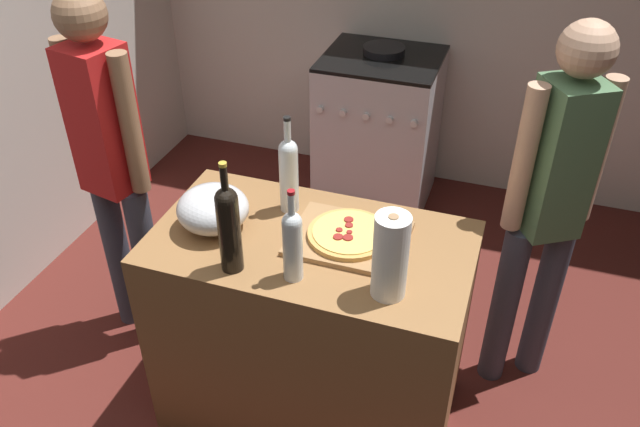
{
  "coord_description": "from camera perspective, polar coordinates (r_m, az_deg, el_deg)",
  "views": [
    {
      "loc": [
        0.47,
        -1.06,
        2.27
      ],
      "look_at": [
        -0.14,
        0.73,
        0.93
      ],
      "focal_mm": 36.34,
      "sensor_mm": 36.0,
      "label": 1
    }
  ],
  "objects": [
    {
      "name": "pizza",
      "position": [
        2.25,
        2.56,
        -1.79
      ],
      "size": [
        0.29,
        0.29,
        0.03
      ],
      "color": "tan",
      "rests_on": "cutting_board"
    },
    {
      "name": "mixing_bowl",
      "position": [
        2.32,
        -9.41,
        0.41
      ],
      "size": [
        0.26,
        0.26,
        0.16
      ],
      "color": "#B2B2B7",
      "rests_on": "counter"
    },
    {
      "name": "kitchen_wall_left",
      "position": [
        3.46,
        -25.65,
        15.71
      ],
      "size": [
        0.1,
        3.22,
        2.6
      ],
      "primitive_type": "cube",
      "color": "beige",
      "rests_on": "ground_plane"
    },
    {
      "name": "paper_towel_roll",
      "position": [
        1.98,
        6.22,
        -3.78
      ],
      "size": [
        0.11,
        0.11,
        0.3
      ],
      "color": "white",
      "rests_on": "counter"
    },
    {
      "name": "person_in_stripes",
      "position": [
        2.78,
        -17.91,
        4.53
      ],
      "size": [
        0.37,
        0.24,
        1.62
      ],
      "color": "#383D4C",
      "rests_on": "ground_plane"
    },
    {
      "name": "person_in_red",
      "position": [
        2.56,
        19.54,
        0.94
      ],
      "size": [
        0.32,
        0.27,
        1.6
      ],
      "color": "#383D4C",
      "rests_on": "ground_plane"
    },
    {
      "name": "wine_bottle_amber",
      "position": [
        2.03,
        -2.43,
        -2.56
      ],
      "size": [
        0.06,
        0.06,
        0.33
      ],
      "color": "silver",
      "rests_on": "counter"
    },
    {
      "name": "wine_bottle_clear",
      "position": [
        2.07,
        -8.04,
        -1.06
      ],
      "size": [
        0.07,
        0.07,
        0.4
      ],
      "color": "black",
      "rests_on": "counter"
    },
    {
      "name": "wine_bottle_green",
      "position": [
        2.34,
        -2.78,
        3.69
      ],
      "size": [
        0.07,
        0.07,
        0.38
      ],
      "color": "silver",
      "rests_on": "counter"
    },
    {
      "name": "counter",
      "position": [
        2.56,
        -0.73,
        -10.27
      ],
      "size": [
        1.13,
        0.63,
        0.88
      ],
      "primitive_type": "cube",
      "color": "olive",
      "rests_on": "ground_plane"
    },
    {
      "name": "stove",
      "position": [
        3.87,
        5.15,
        7.28
      ],
      "size": [
        0.65,
        0.61,
        0.96
      ],
      "color": "#B7B7BC",
      "rests_on": "ground_plane"
    },
    {
      "name": "cutting_board",
      "position": [
        2.26,
        2.55,
        -2.21
      ],
      "size": [
        0.4,
        0.32,
        0.02
      ],
      "primitive_type": "cube",
      "color": "#9E7247",
      "rests_on": "counter"
    },
    {
      "name": "ground_plane",
      "position": [
        3.32,
        5.6,
        -8.29
      ],
      "size": [
        4.23,
        3.22,
        0.02
      ],
      "primitive_type": "cube",
      "color": "#511E19"
    }
  ]
}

